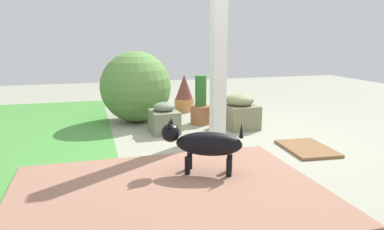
% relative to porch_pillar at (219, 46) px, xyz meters
% --- Properties ---
extents(ground_plane, '(12.00, 12.00, 0.00)m').
position_rel_porch_pillar_xyz_m(ground_plane, '(-0.27, 0.22, -1.07)').
color(ground_plane, '#9A9B84').
extents(brick_path, '(1.80, 2.40, 0.02)m').
position_rel_porch_pillar_xyz_m(brick_path, '(-1.47, 0.92, -1.06)').
color(brick_path, '#9A6A55').
rests_on(brick_path, ground).
extents(porch_pillar, '(0.16, 0.16, 2.14)m').
position_rel_porch_pillar_xyz_m(porch_pillar, '(0.00, 0.00, 0.00)').
color(porch_pillar, white).
rests_on(porch_pillar, ground).
extents(stone_planter_nearest, '(0.50, 0.44, 0.45)m').
position_rel_porch_pillar_xyz_m(stone_planter_nearest, '(0.30, -0.41, -0.86)').
color(stone_planter_nearest, gray).
rests_on(stone_planter_nearest, ground).
extents(stone_planter_mid, '(0.44, 0.35, 0.38)m').
position_rel_porch_pillar_xyz_m(stone_planter_mid, '(0.36, 0.58, -0.90)').
color(stone_planter_mid, gray).
rests_on(stone_planter_mid, ground).
extents(round_shrub, '(0.99, 0.99, 0.99)m').
position_rel_porch_pillar_xyz_m(round_shrub, '(1.06, 0.84, -0.58)').
color(round_shrub, '#5B8840').
rests_on(round_shrub, ground).
extents(terracotta_pot_spiky, '(0.31, 0.31, 0.59)m').
position_rel_porch_pillar_xyz_m(terracotta_pot_spiky, '(1.57, 0.00, -0.79)').
color(terracotta_pot_spiky, '#C27744').
rests_on(terracotta_pot_spiky, ground).
extents(terracotta_pot_tall, '(0.28, 0.28, 0.67)m').
position_rel_porch_pillar_xyz_m(terracotta_pot_tall, '(0.67, 0.01, -0.84)').
color(terracotta_pot_tall, '#A4603D').
rests_on(terracotta_pot_tall, ground).
extents(dog, '(0.42, 0.69, 0.49)m').
position_rel_porch_pillar_xyz_m(dog, '(-1.15, 0.54, -0.79)').
color(dog, black).
rests_on(dog, ground).
extents(doormat, '(0.69, 0.50, 0.03)m').
position_rel_porch_pillar_xyz_m(doormat, '(-0.78, -0.73, -1.06)').
color(doormat, brown).
rests_on(doormat, ground).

